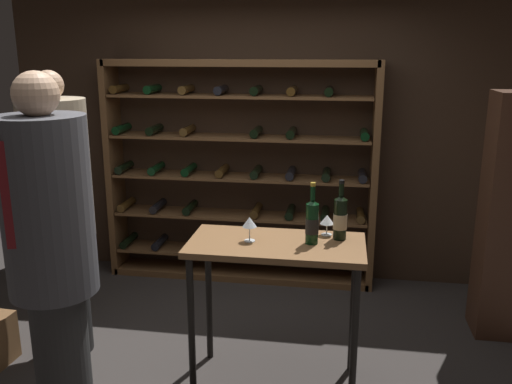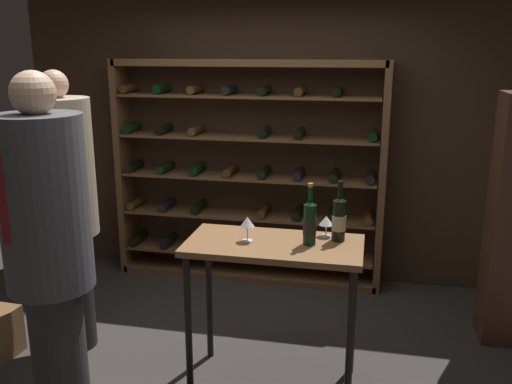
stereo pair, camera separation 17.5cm
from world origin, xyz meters
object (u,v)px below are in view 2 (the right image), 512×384
object	(u,v)px
person_bystander_red_print	(64,201)
wine_bottle_red_label	(339,219)
tasting_table	(274,263)
person_bystander_dark_jacket	(48,243)
wine_bottle_amber_reserve	(310,222)
wine_glass_stemmed_left	(326,221)
wine_rack	(246,173)
wine_glass_stemmed_right	(247,223)

from	to	relation	value
person_bystander_red_print	wine_bottle_red_label	distance (m)	1.89
tasting_table	person_bystander_dark_jacket	xyz separation A→B (m)	(-1.12, -0.65, 0.28)
tasting_table	person_bystander_dark_jacket	world-z (taller)	person_bystander_dark_jacket
tasting_table	wine_bottle_red_label	distance (m)	0.49
person_bystander_dark_jacket	wine_bottle_amber_reserve	xyz separation A→B (m)	(1.33, 0.67, -0.00)
person_bystander_red_print	tasting_table	bearing A→B (deg)	-159.62
wine_bottle_amber_reserve	wine_glass_stemmed_left	size ratio (longest dim) A/B	2.87
wine_rack	wine_bottle_amber_reserve	world-z (taller)	wine_rack
person_bystander_dark_jacket	wine_glass_stemmed_left	bearing A→B (deg)	14.47
wine_rack	wine_glass_stemmed_right	world-z (taller)	wine_rack
wine_rack	wine_bottle_amber_reserve	size ratio (longest dim) A/B	6.48
person_bystander_red_print	wine_rack	bearing A→B (deg)	-95.88
wine_bottle_red_label	tasting_table	bearing A→B (deg)	-162.19
tasting_table	wine_bottle_amber_reserve	xyz separation A→B (m)	(0.22, 0.02, 0.27)
wine_bottle_amber_reserve	wine_bottle_red_label	size ratio (longest dim) A/B	1.01
person_bystander_red_print	wine_glass_stemmed_right	world-z (taller)	person_bystander_red_print
tasting_table	person_bystander_dark_jacket	distance (m)	1.32
wine_rack	tasting_table	size ratio (longest dim) A/B	2.29
wine_bottle_red_label	person_bystander_red_print	bearing A→B (deg)	178.78
person_bystander_dark_jacket	wine_rack	bearing A→B (deg)	60.45
person_bystander_red_print	wine_glass_stemmed_right	distance (m)	1.35
wine_bottle_amber_reserve	wine_bottle_red_label	world-z (taller)	wine_bottle_amber_reserve
wine_rack	wine_glass_stemmed_right	size ratio (longest dim) A/B	15.93
person_bystander_dark_jacket	wine_glass_stemmed_left	size ratio (longest dim) A/B	15.20
tasting_table	person_bystander_red_print	distance (m)	1.54
person_bystander_red_print	wine_bottle_red_label	xyz separation A→B (m)	(1.89, -0.04, 0.01)
wine_bottle_amber_reserve	person_bystander_red_print	bearing A→B (deg)	175.08
wine_bottle_red_label	wine_glass_stemmed_right	xyz separation A→B (m)	(-0.55, -0.13, -0.02)
wine_rack	person_bystander_red_print	distance (m)	1.77
wine_glass_stemmed_left	wine_bottle_red_label	bearing A→B (deg)	-37.22
person_bystander_red_print	person_bystander_dark_jacket	bearing A→B (deg)	142.32
wine_rack	person_bystander_red_print	xyz separation A→B (m)	(-0.95, -1.49, 0.09)
wine_glass_stemmed_left	tasting_table	bearing A→B (deg)	-148.40
person_bystander_dark_jacket	wine_bottle_red_label	xyz separation A→B (m)	(1.50, 0.77, -0.00)
wine_glass_stemmed_right	wine_glass_stemmed_left	bearing A→B (deg)	22.32
tasting_table	person_bystander_red_print	xyz separation A→B (m)	(-1.51, 0.16, 0.27)
tasting_table	wine_rack	bearing A→B (deg)	108.84
person_bystander_dark_jacket	wine_bottle_red_label	world-z (taller)	person_bystander_dark_jacket
tasting_table	wine_glass_stemmed_right	xyz separation A→B (m)	(-0.17, -0.01, 0.25)
wine_rack	tasting_table	xyz separation A→B (m)	(0.56, -1.65, -0.18)
wine_bottle_red_label	wine_rack	bearing A→B (deg)	121.80
tasting_table	wine_glass_stemmed_left	world-z (taller)	wine_glass_stemmed_left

